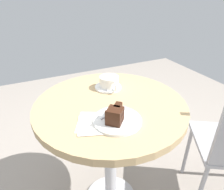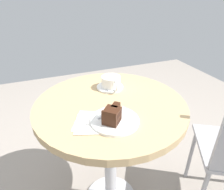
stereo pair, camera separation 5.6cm
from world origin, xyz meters
The scene contains 8 objects.
cafe_table centered at (0.00, 0.00, 0.62)m, with size 0.73×0.73×0.75m.
saucer centered at (-0.14, 0.05, 0.75)m, with size 0.14×0.14×0.01m.
coffee_cup centered at (-0.14, 0.06, 0.79)m, with size 0.14×0.10×0.06m.
teaspoon centered at (-0.10, 0.04, 0.76)m, with size 0.05×0.10×0.00m.
cake_plate centered at (0.15, -0.04, 0.75)m, with size 0.20×0.20×0.01m.
cake_slice centered at (0.16, -0.05, 0.79)m, with size 0.10×0.10×0.07m.
fork centered at (0.11, -0.02, 0.76)m, with size 0.05×0.14×0.00m.
napkin centered at (0.13, -0.13, 0.75)m, with size 0.20×0.20×0.00m.
Camera 1 is at (0.75, -0.34, 1.24)m, focal length 32.00 mm.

